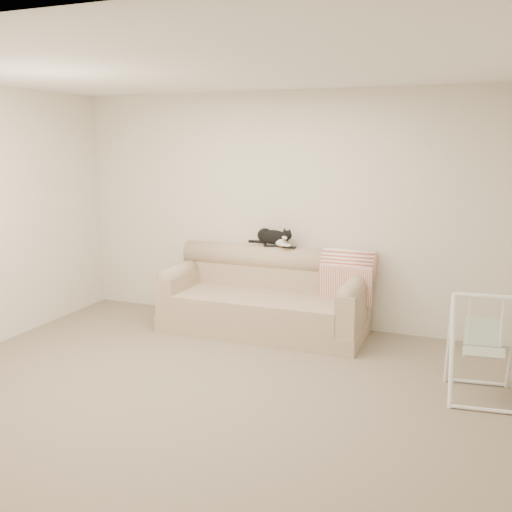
% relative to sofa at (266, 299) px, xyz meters
% --- Properties ---
extents(ground_plane, '(5.00, 5.00, 0.00)m').
position_rel_sofa_xyz_m(ground_plane, '(0.07, -1.62, -0.35)').
color(ground_plane, '#766554').
rests_on(ground_plane, ground).
extents(room_shell, '(5.04, 4.04, 2.60)m').
position_rel_sofa_xyz_m(room_shell, '(0.07, -1.62, 1.18)').
color(room_shell, beige).
rests_on(room_shell, ground).
extents(sofa, '(2.20, 0.93, 0.90)m').
position_rel_sofa_xyz_m(sofa, '(0.00, 0.00, 0.00)').
color(sofa, tan).
rests_on(sofa, ground).
extents(remote_a, '(0.19, 0.08, 0.03)m').
position_rel_sofa_xyz_m(remote_a, '(-0.02, 0.24, 0.56)').
color(remote_a, black).
rests_on(remote_a, sofa).
extents(remote_b, '(0.18, 0.08, 0.02)m').
position_rel_sofa_xyz_m(remote_b, '(0.18, 0.23, 0.56)').
color(remote_b, black).
rests_on(remote_b, sofa).
extents(tuxedo_cat, '(0.54, 0.31, 0.21)m').
position_rel_sofa_xyz_m(tuxedo_cat, '(-0.00, 0.26, 0.65)').
color(tuxedo_cat, black).
rests_on(tuxedo_cat, sofa).
extents(throw_blanket, '(0.56, 0.38, 0.58)m').
position_rel_sofa_xyz_m(throw_blanket, '(0.86, 0.23, 0.37)').
color(throw_blanket, '#BA4537').
rests_on(throw_blanket, sofa).
extents(baby_swing, '(0.59, 0.62, 0.88)m').
position_rel_sofa_xyz_m(baby_swing, '(2.22, -0.98, 0.08)').
color(baby_swing, white).
rests_on(baby_swing, ground).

